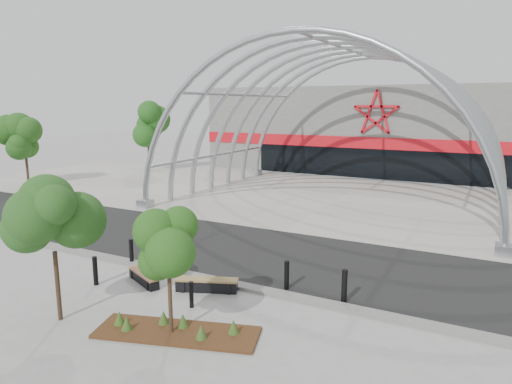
{
  "coord_description": "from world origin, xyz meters",
  "views": [
    {
      "loc": [
        9.26,
        -13.57,
        6.46
      ],
      "look_at": [
        0.0,
        4.0,
        2.6
      ],
      "focal_mm": 32.0,
      "sensor_mm": 36.0,
      "label": 1
    }
  ],
  "objects_px": {
    "street_tree_0": "(52,223)",
    "street_tree_1": "(168,251)",
    "bench_0": "(144,278)",
    "bollard_2": "(191,295)",
    "bench_1": "(207,285)"
  },
  "relations": [
    {
      "from": "street_tree_1",
      "to": "street_tree_0",
      "type": "bearing_deg",
      "value": -166.63
    },
    {
      "from": "street_tree_0",
      "to": "bench_0",
      "type": "relative_size",
      "value": 2.2
    },
    {
      "from": "street_tree_0",
      "to": "bench_1",
      "type": "height_order",
      "value": "street_tree_0"
    },
    {
      "from": "street_tree_0",
      "to": "street_tree_1",
      "type": "distance_m",
      "value": 3.7
    },
    {
      "from": "street_tree_0",
      "to": "bollard_2",
      "type": "height_order",
      "value": "street_tree_0"
    },
    {
      "from": "bench_1",
      "to": "bollard_2",
      "type": "height_order",
      "value": "bollard_2"
    },
    {
      "from": "bench_1",
      "to": "bollard_2",
      "type": "relative_size",
      "value": 2.54
    },
    {
      "from": "bench_0",
      "to": "bench_1",
      "type": "relative_size",
      "value": 0.86
    },
    {
      "from": "street_tree_1",
      "to": "bollard_2",
      "type": "bearing_deg",
      "value": 106.93
    },
    {
      "from": "street_tree_1",
      "to": "bench_0",
      "type": "relative_size",
      "value": 1.8
    },
    {
      "from": "bench_0",
      "to": "bench_1",
      "type": "distance_m",
      "value": 2.49
    },
    {
      "from": "bench_0",
      "to": "bench_1",
      "type": "height_order",
      "value": "bench_1"
    },
    {
      "from": "street_tree_0",
      "to": "street_tree_1",
      "type": "xyz_separation_m",
      "value": [
        3.56,
        0.85,
        -0.55
      ]
    },
    {
      "from": "bollard_2",
      "to": "bench_0",
      "type": "bearing_deg",
      "value": 162.81
    },
    {
      "from": "bollard_2",
      "to": "bench_1",
      "type": "bearing_deg",
      "value": 102.66
    }
  ]
}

